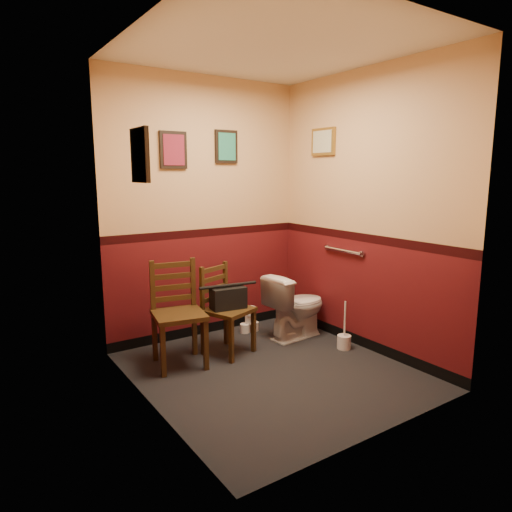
# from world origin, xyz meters

# --- Properties ---
(floor) EXTENTS (2.20, 2.40, 0.00)m
(floor) POSITION_xyz_m (0.00, 0.00, 0.00)
(floor) COLOR black
(floor) RESTS_ON ground
(ceiling) EXTENTS (2.20, 2.40, 0.00)m
(ceiling) POSITION_xyz_m (0.00, 0.00, 2.70)
(ceiling) COLOR silver
(ceiling) RESTS_ON ground
(wall_back) EXTENTS (2.20, 0.00, 2.70)m
(wall_back) POSITION_xyz_m (0.00, 1.20, 1.35)
(wall_back) COLOR #551114
(wall_back) RESTS_ON ground
(wall_front) EXTENTS (2.20, 0.00, 2.70)m
(wall_front) POSITION_xyz_m (0.00, -1.20, 1.35)
(wall_front) COLOR #551114
(wall_front) RESTS_ON ground
(wall_left) EXTENTS (0.00, 2.40, 2.70)m
(wall_left) POSITION_xyz_m (-1.10, 0.00, 1.35)
(wall_left) COLOR #551114
(wall_left) RESTS_ON ground
(wall_right) EXTENTS (0.00, 2.40, 2.70)m
(wall_right) POSITION_xyz_m (1.10, 0.00, 1.35)
(wall_right) COLOR #551114
(wall_right) RESTS_ON ground
(grab_bar) EXTENTS (0.05, 0.56, 0.06)m
(grab_bar) POSITION_xyz_m (1.07, 0.25, 0.95)
(grab_bar) COLOR silver
(grab_bar) RESTS_ON wall_right
(framed_print_back_a) EXTENTS (0.28, 0.04, 0.36)m
(framed_print_back_a) POSITION_xyz_m (-0.35, 1.18, 1.95)
(framed_print_back_a) COLOR black
(framed_print_back_a) RESTS_ON wall_back
(framed_print_back_b) EXTENTS (0.26, 0.04, 0.34)m
(framed_print_back_b) POSITION_xyz_m (0.25, 1.18, 2.00)
(framed_print_back_b) COLOR black
(framed_print_back_b) RESTS_ON wall_back
(framed_print_left) EXTENTS (0.04, 0.30, 0.38)m
(framed_print_left) POSITION_xyz_m (-1.08, 0.10, 1.85)
(framed_print_left) COLOR black
(framed_print_left) RESTS_ON wall_left
(framed_print_right) EXTENTS (0.04, 0.34, 0.28)m
(framed_print_right) POSITION_xyz_m (1.08, 0.60, 2.05)
(framed_print_right) COLOR olive
(framed_print_right) RESTS_ON wall_right
(toilet) EXTENTS (0.72, 0.44, 0.68)m
(toilet) POSITION_xyz_m (0.72, 0.56, 0.34)
(toilet) COLOR white
(toilet) RESTS_ON floor
(toilet_brush) EXTENTS (0.14, 0.14, 0.49)m
(toilet_brush) POSITION_xyz_m (0.91, 0.03, 0.08)
(toilet_brush) COLOR silver
(toilet_brush) RESTS_ON floor
(chair_left) EXTENTS (0.52, 0.52, 0.95)m
(chair_left) POSITION_xyz_m (-0.60, 0.62, 0.48)
(chair_left) COLOR #3F2B13
(chair_left) RESTS_ON floor
(chair_right) EXTENTS (0.52, 0.52, 0.86)m
(chair_right) POSITION_xyz_m (-0.11, 0.61, 0.43)
(chair_right) COLOR #3F2B13
(chair_right) RESTS_ON floor
(handbag) EXTENTS (0.35, 0.21, 0.24)m
(handbag) POSITION_xyz_m (-0.10, 0.58, 0.56)
(handbag) COLOR black
(handbag) RESTS_ON chair_right
(tp_stack) EXTENTS (0.22, 0.14, 0.29)m
(tp_stack) POSITION_xyz_m (0.40, 0.97, 0.12)
(tp_stack) COLOR silver
(tp_stack) RESTS_ON floor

